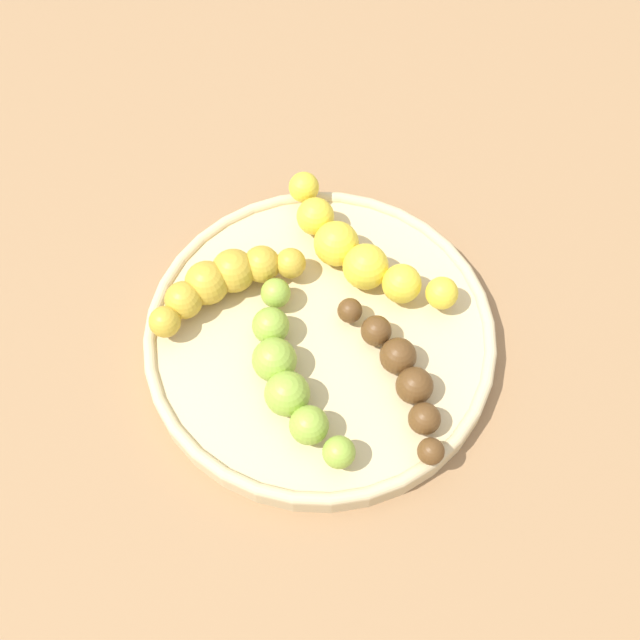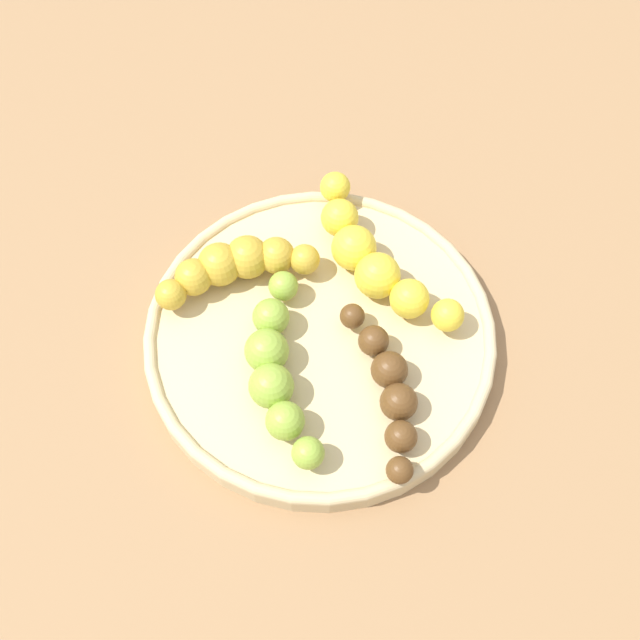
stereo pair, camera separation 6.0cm
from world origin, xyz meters
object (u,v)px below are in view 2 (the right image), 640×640
at_px(banana_green, 276,367).
at_px(banana_yellow, 372,258).
at_px(banana_overripe, 388,387).
at_px(banana_spotted, 235,265).
at_px(fruit_bowl, 320,336).

relative_size(banana_green, banana_yellow, 0.90).
relative_size(banana_green, banana_overripe, 1.09).
height_order(banana_yellow, banana_spotted, banana_yellow).
relative_size(fruit_bowl, banana_overripe, 1.92).
bearing_deg(banana_spotted, banana_yellow, -104.19).
height_order(banana_overripe, banana_yellow, banana_yellow).
xyz_separation_m(fruit_bowl, banana_yellow, (0.06, 0.03, 0.03)).
bearing_deg(fruit_bowl, banana_yellow, 28.53).
xyz_separation_m(banana_green, banana_yellow, (0.11, 0.06, 0.00)).
distance_m(fruit_bowl, banana_green, 0.06).
bearing_deg(banana_yellow, banana_spotted, -30.96).
height_order(banana_green, banana_overripe, banana_green).
height_order(banana_overripe, banana_spotted, banana_spotted).
distance_m(fruit_bowl, banana_spotted, 0.09).
relative_size(fruit_bowl, banana_yellow, 1.59).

